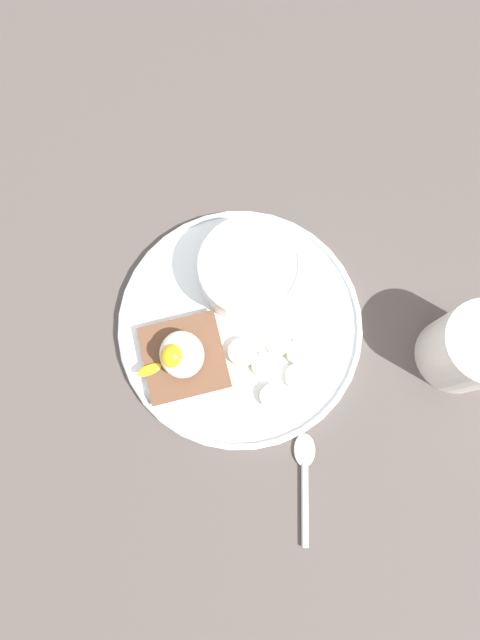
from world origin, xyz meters
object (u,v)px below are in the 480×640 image
object	(u,v)px
banana_slice_left	(300,353)
banana_slice_inner	(278,343)
coffee_mug	(472,348)
poached_egg	(180,355)
toast_slice	(184,358)
banana_slice_back	(271,396)
oatmeal_bowl	(249,271)
banana_slice_front	(264,365)
banana_slice_outer	(243,352)
spoon	(305,474)
banana_slice_right	(298,377)

from	to	relation	value
banana_slice_left	banana_slice_inner	size ratio (longest dim) A/B	1.00
banana_slice_inner	coffee_mug	size ratio (longest dim) A/B	0.34
poached_egg	banana_slice_left	xyz separation A→B (cm)	(3.41, 12.96, -2.80)
toast_slice	banana_slice_back	bearing A→B (deg)	48.81
poached_egg	coffee_mug	distance (cm)	31.63
oatmeal_bowl	banana_slice_front	size ratio (longest dim) A/B	3.06
oatmeal_bowl	banana_slice_left	bearing A→B (deg)	14.74
banana_slice_front	banana_slice_inner	world-z (taller)	banana_slice_inner
banana_slice_outer	spoon	xyz separation A→B (cm)	(14.84, 2.42, -1.30)
banana_slice_front	banana_slice_outer	bearing A→B (deg)	-139.00
toast_slice	banana_slice_outer	world-z (taller)	same
banana_slice_left	banana_slice_outer	bearing A→B (deg)	-107.96
banana_slice_inner	banana_slice_left	bearing A→B (deg)	47.05
oatmeal_bowl	banana_slice_outer	xyz separation A→B (cm)	(8.41, -3.50, -2.04)
oatmeal_bowl	coffee_mug	size ratio (longest dim) A/B	0.96
banana_slice_left	banana_slice_right	distance (cm)	2.77
coffee_mug	spoon	xyz separation A→B (cm)	(7.20, -21.18, -4.23)
oatmeal_bowl	banana_slice_back	world-z (taller)	oatmeal_bowl
poached_egg	banana_slice_inner	bearing A→B (deg)	81.86
toast_slice	banana_slice_right	world-z (taller)	toast_slice
oatmeal_bowl	spoon	distance (cm)	23.51
banana_slice_right	banana_slice_inner	world-z (taller)	banana_slice_inner
oatmeal_bowl	banana_slice_back	bearing A→B (deg)	-7.84
banana_slice_front	banana_slice_left	bearing A→B (deg)	91.08
banana_slice_left	spoon	world-z (taller)	banana_slice_left
banana_slice_back	toast_slice	bearing A→B (deg)	-131.19
toast_slice	coffee_mug	bearing A→B (deg)	73.29
oatmeal_bowl	banana_slice_right	xyz separation A→B (cm)	(12.97, 1.64, -2.29)
banana_slice_left	banana_slice_inner	xyz separation A→B (cm)	(-1.84, -1.97, -0.05)
poached_egg	banana_slice_outer	distance (cm)	7.36
banana_slice_outer	banana_slice_right	bearing A→B (deg)	48.43
banana_slice_right	coffee_mug	distance (cm)	18.99
banana_slice_front	banana_slice_back	distance (cm)	3.57
toast_slice	poached_egg	bearing A→B (deg)	-86.08
oatmeal_bowl	toast_slice	distance (cm)	12.36
poached_egg	coffee_mug	world-z (taller)	coffee_mug
banana_slice_front	spoon	bearing A→B (deg)	2.65
poached_egg	banana_slice_back	bearing A→B (deg)	49.58
banana_slice_left	banana_slice_back	world-z (taller)	same
toast_slice	banana_slice_front	size ratio (longest dim) A/B	2.52
banana_slice_back	poached_egg	bearing A→B (deg)	-130.42
oatmeal_bowl	banana_slice_left	xyz separation A→B (cm)	(10.43, 2.75, -2.16)
banana_slice_front	coffee_mug	bearing A→B (deg)	75.75
banana_slice_right	banana_slice_inner	xyz separation A→B (cm)	(-4.37, -0.87, 0.07)
banana_slice_back	spoon	world-z (taller)	banana_slice_back
banana_slice_right	banana_slice_outer	xyz separation A→B (cm)	(-4.56, -5.14, 0.25)
oatmeal_bowl	banana_slice_left	size ratio (longest dim) A/B	2.82
oatmeal_bowl	toast_slice	xyz separation A→B (cm)	(7.01, -10.01, -1.88)
banana_slice_left	banana_slice_right	bearing A→B (deg)	-23.66
toast_slice	poached_egg	world-z (taller)	poached_egg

